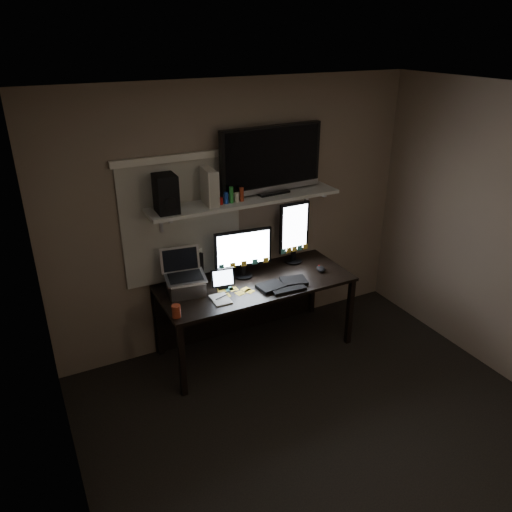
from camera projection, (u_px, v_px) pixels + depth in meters
floor at (341, 445)px, 3.77m from camera, size 3.60×3.60×0.00m
ceiling at (373, 103)px, 2.73m from camera, size 3.60×3.60×0.00m
back_wall at (238, 217)px, 4.71m from camera, size 3.60×0.00×3.60m
left_wall at (65, 383)px, 2.51m from camera, size 0.00×3.60×3.60m
window_blinds at (182, 221)px, 4.45m from camera, size 1.10×0.02×1.10m
desk at (250, 293)px, 4.79m from camera, size 1.80×0.75×0.73m
wall_shelf at (246, 200)px, 4.47m from camera, size 1.80×0.35×0.03m
monitor_landscape at (243, 253)px, 4.62m from camera, size 0.55×0.12×0.48m
monitor_portrait at (294, 232)px, 4.88m from camera, size 0.32×0.06×0.63m
keyboard at (282, 284)px, 4.55m from camera, size 0.49×0.22×0.03m
mouse at (321, 269)px, 4.82m from camera, size 0.11×0.14×0.04m
notepad at (221, 299)px, 4.31m from camera, size 0.16×0.21×0.01m
tablet at (222, 278)px, 4.48m from camera, size 0.23×0.12×0.19m
file_sorter at (191, 267)px, 4.59m from camera, size 0.24×0.16×0.28m
laptop at (185, 274)px, 4.34m from camera, size 0.38×0.33×0.39m
cup at (176, 311)px, 4.04m from camera, size 0.09×0.09×0.11m
sticky_notes at (238, 291)px, 4.46m from camera, size 0.37×0.30×0.00m
tv at (271, 160)px, 4.50m from camera, size 1.03×0.24×0.61m
game_console at (209, 187)px, 4.26m from camera, size 0.10×0.27×0.31m
speaker at (166, 194)px, 4.07m from camera, size 0.18×0.22×0.32m
bottles at (231, 195)px, 4.33m from camera, size 0.23×0.06×0.15m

